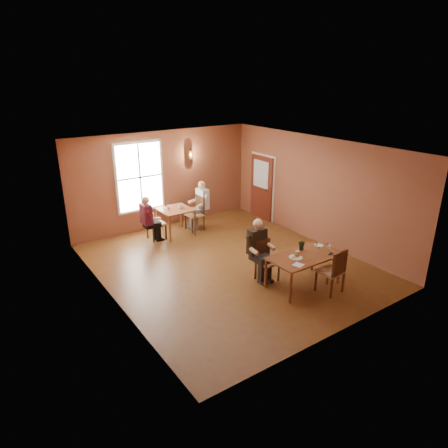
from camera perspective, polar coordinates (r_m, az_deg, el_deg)
ground at (r=10.26m, az=0.64°, el=-5.82°), size 6.00×7.00×0.01m
wall_back at (r=12.59m, az=-8.61°, el=6.30°), size 6.00×0.04×3.00m
wall_front at (r=7.32m, az=16.75°, el=-5.13°), size 6.00×0.04×3.00m
wall_left at (r=8.42m, az=-16.26°, el=-1.62°), size 0.04×7.00×3.00m
wall_right at (r=11.60m, az=12.91°, el=4.77°), size 0.04×7.00×3.00m
ceiling at (r=9.31m, az=0.71°, el=10.93°), size 6.00×7.00×0.04m
window at (r=12.18m, az=-11.94°, el=6.57°), size 1.36×0.10×1.96m
door at (r=13.28m, az=5.33°, el=5.18°), size 0.12×1.04×2.10m
wall_sconce at (r=12.76m, az=-4.91°, el=9.87°), size 0.16×0.16×0.28m
main_table at (r=9.32m, az=11.18°, el=-6.55°), size 1.59×0.89×0.74m
chair_diner_main at (r=9.38m, az=6.24°, el=-5.34°), size 0.43×0.43×0.96m
diner_main at (r=9.26m, az=6.41°, el=-4.14°), size 0.57×0.57×1.42m
chair_empty at (r=9.14m, az=14.98°, el=-6.42°), size 0.50×0.50×1.05m
plate_food at (r=9.02m, az=10.20°, el=-4.69°), size 0.36×0.36×0.04m
sandwich at (r=9.06m, az=10.43°, el=-4.30°), size 0.11×0.11×0.12m
goblet_a at (r=9.51m, az=12.98°, el=-3.02°), size 0.08×0.08×0.19m
goblet_b at (r=9.47m, az=14.65°, el=-3.21°), size 0.09×0.09×0.21m
goblet_c at (r=9.25m, az=13.41°, el=-3.76°), size 0.10×0.10×0.19m
menu_stand at (r=9.41m, az=11.01°, el=-3.08°), size 0.13×0.06×0.21m
knife at (r=8.94m, az=12.12°, el=-5.18°), size 0.23×0.07×0.00m
napkin at (r=8.72m, az=10.55°, el=-5.75°), size 0.25×0.25×0.01m
side_plate at (r=9.76m, az=13.46°, el=-3.00°), size 0.26×0.26×0.02m
sunglasses at (r=9.38m, az=14.98°, el=-4.12°), size 0.15×0.08×0.02m
second_table at (r=12.10m, az=-6.87°, el=0.35°), size 0.91×0.91×0.81m
chair_diner_white at (r=12.35m, az=-4.24°, el=1.49°), size 0.47×0.47×1.06m
diner_white at (r=12.31m, az=-4.14°, el=2.34°), size 0.57×0.57×1.43m
chair_diner_maroon at (r=11.80m, az=-9.68°, el=0.20°), size 0.45×0.45×1.01m
diner_maroon at (r=11.74m, az=-9.85°, el=0.89°), size 0.53×0.53×1.33m
cup_a at (r=11.96m, az=-6.25°, el=2.43°), size 0.15×0.15×0.10m
cup_b at (r=11.97m, az=-8.02°, el=2.38°), size 0.14×0.14×0.11m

